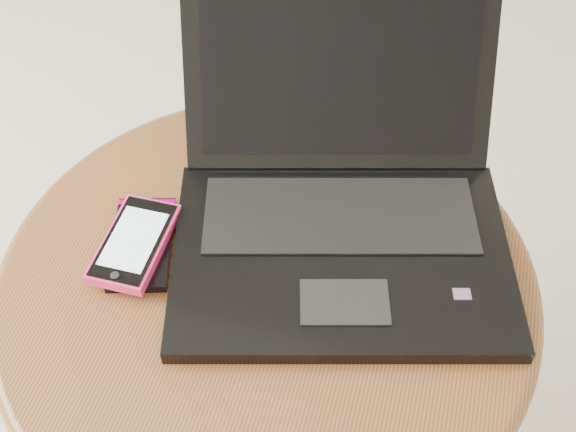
# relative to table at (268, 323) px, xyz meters

# --- Properties ---
(table) EXTENTS (0.60, 0.60, 0.48)m
(table) POSITION_rel_table_xyz_m (0.00, 0.00, 0.00)
(table) COLOR brown
(table) RESTS_ON ground
(laptop) EXTENTS (0.45, 0.45, 0.22)m
(laptop) POSITION_rel_table_xyz_m (0.06, 0.09, 0.14)
(laptop) COLOR black
(laptop) RESTS_ON table
(phone_black) EXTENTS (0.10, 0.14, 0.01)m
(phone_black) POSITION_rel_table_xyz_m (-0.14, -0.00, 0.11)
(phone_black) COLOR black
(phone_black) RESTS_ON table
(phone_pink) EXTENTS (0.07, 0.12, 0.01)m
(phone_pink) POSITION_rel_table_xyz_m (-0.15, -0.01, 0.12)
(phone_pink) COLOR #FC2C71
(phone_pink) RESTS_ON phone_black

